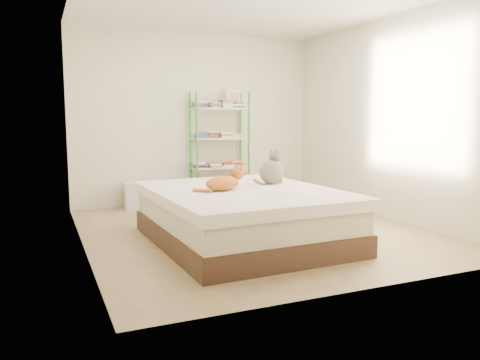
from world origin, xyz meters
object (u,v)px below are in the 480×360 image
orange_cat (222,181)px  grey_cat (271,167)px  white_bin (136,196)px  shelf_unit (220,145)px  bed (243,216)px  cardboard_box (241,201)px

orange_cat → grey_cat: 0.74m
orange_cat → white_bin: size_ratio=1.20×
white_bin → grey_cat: bearing=-61.0°
grey_cat → white_bin: size_ratio=0.98×
orange_cat → white_bin: orange_cat is taller
orange_cat → shelf_unit: 2.50m
bed → cardboard_box: (0.53, 1.25, -0.08)m
orange_cat → cardboard_box: (0.76, 1.25, -0.46)m
shelf_unit → white_bin: size_ratio=4.45×
grey_cat → white_bin: 2.41m
shelf_unit → cardboard_box: (-0.11, -1.08, -0.70)m
bed → orange_cat: (-0.23, -0.01, 0.38)m
orange_cat → grey_cat: size_ratio=1.23×
bed → grey_cat: (0.46, 0.25, 0.47)m
grey_cat → shelf_unit: shelf_unit is taller
shelf_unit → white_bin: 1.49m
bed → cardboard_box: size_ratio=3.25×
grey_cat → shelf_unit: (0.18, 2.08, 0.15)m
bed → orange_cat: orange_cat is taller
orange_cat → grey_cat: grey_cat is taller
orange_cat → cardboard_box: 1.53m
grey_cat → white_bin: (-1.14, 2.05, -0.56)m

